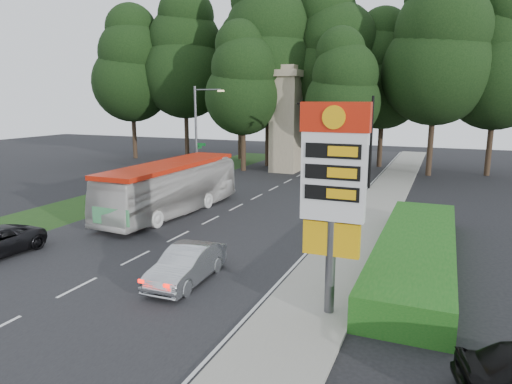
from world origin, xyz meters
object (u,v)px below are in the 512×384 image
at_px(gas_station_pylon, 333,181).
at_px(sedan_silver, 187,265).
at_px(traffic_signal_mast, 354,129).
at_px(monument, 286,119).
at_px(transit_bus, 171,188).
at_px(streetlight_signs, 198,130).

xyz_separation_m(gas_station_pylon, sedan_silver, (-5.71, 0.60, -3.75)).
relative_size(traffic_signal_mast, monument, 0.72).
xyz_separation_m(transit_bus, sedan_silver, (6.46, -8.96, -0.88)).
distance_m(monument, sedan_silver, 28.30).
xyz_separation_m(monument, sedan_silver, (5.49, -27.41, -4.41)).
relative_size(monument, transit_bus, 0.89).
bearing_deg(transit_bus, traffic_signal_mast, 58.81).
height_order(monument, sedan_silver, monument).
bearing_deg(traffic_signal_mast, transit_bus, -124.81).
relative_size(gas_station_pylon, sedan_silver, 1.62).
bearing_deg(traffic_signal_mast, streetlight_signs, -171.08).
height_order(gas_station_pylon, traffic_signal_mast, traffic_signal_mast).
relative_size(gas_station_pylon, transit_bus, 0.60).
relative_size(monument, sedan_silver, 2.37).
height_order(transit_bus, sedan_silver, transit_bus).
distance_m(transit_bus, sedan_silver, 11.08).
bearing_deg(monument, traffic_signal_mast, -38.00).
relative_size(gas_station_pylon, traffic_signal_mast, 0.95).
bearing_deg(streetlight_signs, gas_station_pylon, -51.04).
xyz_separation_m(traffic_signal_mast, streetlight_signs, (-12.67, -1.99, -0.23)).
bearing_deg(sedan_silver, traffic_signal_mast, 82.20).
height_order(traffic_signal_mast, streetlight_signs, streetlight_signs).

